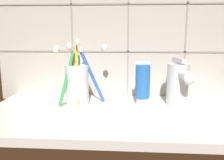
{
  "coord_description": "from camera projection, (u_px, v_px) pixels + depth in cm",
  "views": [
    {
      "loc": [
        2.38,
        -60.94,
        22.17
      ],
      "look_at": [
        -2.19,
        2.72,
        9.67
      ],
      "focal_mm": 40.0,
      "sensor_mm": 36.0,
      "label": 1
    }
  ],
  "objects": [
    {
      "name": "sink_counter",
      "position": [
        120.0,
        115.0,
        0.64
      ],
      "size": [
        69.8,
        35.04,
        2.0
      ],
      "primitive_type": "cube",
      "color": "silver",
      "rests_on": "ground"
    },
    {
      "name": "tile_wall_backsplash",
      "position": [
        123.0,
        35.0,
        0.77
      ],
      "size": [
        79.8,
        1.72,
        42.09
      ],
      "color": "#B7B2A8",
      "rests_on": "ground"
    },
    {
      "name": "toothbrush_cup",
      "position": [
        77.0,
        82.0,
        0.7
      ],
      "size": [
        14.53,
        11.93,
        18.57
      ],
      "color": "silver",
      "rests_on": "sink_counter"
    },
    {
      "name": "toothpaste_tube",
      "position": [
        143.0,
        84.0,
        0.69
      ],
      "size": [
        4.2,
        4.0,
        12.09
      ],
      "color": "white",
      "rests_on": "sink_counter"
    },
    {
      "name": "sink_faucet",
      "position": [
        179.0,
        83.0,
        0.68
      ],
      "size": [
        5.98,
        10.25,
        13.06
      ],
      "rotation": [
        0.0,
        0.0,
        -1.31
      ],
      "color": "silver",
      "rests_on": "sink_counter"
    }
  ]
}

